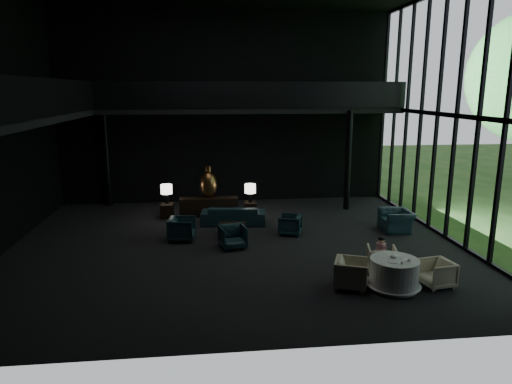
{
  "coord_description": "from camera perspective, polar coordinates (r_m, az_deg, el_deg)",
  "views": [
    {
      "loc": [
        -0.87,
        -13.65,
        4.8
      ],
      "look_at": [
        0.68,
        0.5,
        1.6
      ],
      "focal_mm": 32.0,
      "sensor_mm": 36.0,
      "label": 1
    }
  ],
  "objects": [
    {
      "name": "floor",
      "position": [
        14.49,
        -2.49,
        -6.66
      ],
      "size": [
        14.0,
        12.0,
        0.02
      ],
      "primitive_type": "cube",
      "color": "black",
      "rests_on": "ground"
    },
    {
      "name": "lounge_armchair_south",
      "position": [
        14.15,
        -2.93,
        -5.48
      ],
      "size": [
        0.89,
        0.85,
        0.78
      ],
      "primitive_type": "imported",
      "rotation": [
        0.0,
        0.0,
        0.2
      ],
      "color": "black",
      "rests_on": "floor"
    },
    {
      "name": "saucer",
      "position": [
        11.79,
        18.35,
        -8.03
      ],
      "size": [
        0.18,
        0.18,
        0.01
      ],
      "primitive_type": "cylinder",
      "rotation": [
        0.0,
        0.0,
        0.12
      ],
      "color": "white",
      "rests_on": "dining_table"
    },
    {
      "name": "railing_back",
      "position": [
        17.75,
        -0.23,
        12.04
      ],
      "size": [
        12.0,
        0.06,
        1.0
      ],
      "primitive_type": "cube",
      "color": "black",
      "rests_on": "mezzanine_back"
    },
    {
      "name": "console",
      "position": [
        17.78,
        -5.89,
        -1.85
      ],
      "size": [
        2.24,
        0.51,
        0.71
      ],
      "primitive_type": "cube",
      "color": "black",
      "rests_on": "floor"
    },
    {
      "name": "cereal_bowl",
      "position": [
        11.81,
        16.81,
        -7.71
      ],
      "size": [
        0.16,
        0.16,
        0.08
      ],
      "primitive_type": "ellipsoid",
      "color": "white",
      "rests_on": "dining_table"
    },
    {
      "name": "curtain_wall",
      "position": [
        15.75,
        23.8,
        8.72
      ],
      "size": [
        0.2,
        12.0,
        8.0
      ],
      "primitive_type": null,
      "color": "black",
      "rests_on": "ground"
    },
    {
      "name": "sofa",
      "position": [
        16.6,
        -2.85,
        -2.33
      ],
      "size": [
        2.65,
        1.05,
        1.01
      ],
      "primitive_type": "imported",
      "rotation": [
        0.0,
        0.0,
        3.03
      ],
      "color": "#254147",
      "rests_on": "floor"
    },
    {
      "name": "plate_a",
      "position": [
        11.55,
        16.74,
        -8.36
      ],
      "size": [
        0.3,
        0.3,
        0.01
      ],
      "primitive_type": "cylinder",
      "rotation": [
        0.0,
        0.0,
        -0.43
      ],
      "color": "white",
      "rests_on": "dining_table"
    },
    {
      "name": "lounge_armchair_west",
      "position": [
        15.01,
        -9.25,
        -4.35
      ],
      "size": [
        0.91,
        0.96,
        0.89
      ],
      "primitive_type": "imported",
      "rotation": [
        0.0,
        0.0,
        1.45
      ],
      "color": "#12373C",
      "rests_on": "floor"
    },
    {
      "name": "table_lamp_left",
      "position": [
        17.68,
        -11.13,
        0.25
      ],
      "size": [
        0.44,
        0.44,
        0.73
      ],
      "color": "black",
      "rests_on": "side_table_left"
    },
    {
      "name": "dining_chair_east",
      "position": [
        12.34,
        21.64,
        -9.38
      ],
      "size": [
        0.74,
        0.78,
        0.7
      ],
      "primitive_type": "imported",
      "rotation": [
        0.0,
        0.0,
        -1.4
      ],
      "color": "beige",
      "rests_on": "floor"
    },
    {
      "name": "mezzanine_left",
      "position": [
        14.6,
        -27.13,
        8.18
      ],
      "size": [
        2.0,
        12.0,
        0.25
      ],
      "primitive_type": "cube",
      "color": "black",
      "rests_on": "wall_left"
    },
    {
      "name": "wall_back",
      "position": [
        19.68,
        -3.8,
        10.33
      ],
      "size": [
        14.0,
        0.04,
        8.0
      ],
      "primitive_type": "cube",
      "color": "black",
      "rests_on": "ground"
    },
    {
      "name": "coffee_cup",
      "position": [
        11.71,
        18.6,
        -8.0
      ],
      "size": [
        0.1,
        0.1,
        0.06
      ],
      "primitive_type": "cylinder",
      "rotation": [
        0.0,
        0.0,
        -0.25
      ],
      "color": "white",
      "rests_on": "saucer"
    },
    {
      "name": "side_table_left",
      "position": [
        17.76,
        -11.05,
        -2.33
      ],
      "size": [
        0.49,
        0.49,
        0.54
      ],
      "primitive_type": "cube",
      "color": "black",
      "rests_on": "floor"
    },
    {
      "name": "plate_b",
      "position": [
        12.05,
        17.24,
        -7.51
      ],
      "size": [
        0.21,
        0.21,
        0.01
      ],
      "primitive_type": "cylinder",
      "rotation": [
        0.0,
        0.0,
        0.01
      ],
      "color": "white",
      "rests_on": "dining_table"
    },
    {
      "name": "bronze_urn",
      "position": [
        17.67,
        -5.96,
        0.99
      ],
      "size": [
        0.66,
        0.66,
        1.22
      ],
      "color": "#B57923",
      "rests_on": "console"
    },
    {
      "name": "column_nw",
      "position": [
        19.98,
        -18.18,
        4.0
      ],
      "size": [
        0.24,
        0.24,
        4.0
      ],
      "primitive_type": "cylinder",
      "color": "black",
      "rests_on": "floor"
    },
    {
      "name": "column_ne",
      "position": [
        18.74,
        11.44,
        3.85
      ],
      "size": [
        0.24,
        0.24,
        4.0
      ],
      "primitive_type": "cylinder",
      "color": "black",
      "rests_on": "floor"
    },
    {
      "name": "wall_front",
      "position": [
        7.74,
        0.22,
        6.76
      ],
      "size": [
        14.0,
        0.04,
        8.0
      ],
      "primitive_type": "cube",
      "color": "black",
      "rests_on": "ground"
    },
    {
      "name": "railing_left",
      "position": [
        14.26,
        -23.56,
        10.86
      ],
      "size": [
        0.06,
        12.0,
        1.0
      ],
      "primitive_type": "cube",
      "color": "black",
      "rests_on": "mezzanine_left"
    },
    {
      "name": "table_lamp_right",
      "position": [
        17.64,
        -0.73,
        0.33
      ],
      "size": [
        0.43,
        0.43,
        0.72
      ],
      "color": "black",
      "rests_on": "side_table_right"
    },
    {
      "name": "lounge_armchair_east",
      "position": [
        15.48,
        4.29,
        -4.06
      ],
      "size": [
        0.83,
        0.85,
        0.7
      ],
      "primitive_type": "imported",
      "rotation": [
        0.0,
        0.0,
        -1.91
      ],
      "color": "#163233",
      "rests_on": "floor"
    },
    {
      "name": "cream_pot",
      "position": [
        11.48,
        17.77,
        -8.42
      ],
      "size": [
        0.08,
        0.08,
        0.07
      ],
      "primitive_type": "cylinder",
      "rotation": [
        0.0,
        0.0,
        0.37
      ],
      "color": "#99999E",
      "rests_on": "dining_table"
    },
    {
      "name": "dining_chair_west",
      "position": [
        11.65,
        11.84,
        -9.7
      ],
      "size": [
        1.0,
        1.03,
        0.83
      ],
      "primitive_type": "imported",
      "rotation": [
        0.0,
        0.0,
        1.19
      ],
      "color": "beige",
      "rests_on": "floor"
    },
    {
      "name": "child",
      "position": [
        12.65,
        15.36,
        -6.58
      ],
      "size": [
        0.25,
        0.25,
        0.55
      ],
      "rotation": [
        0.0,
        0.0,
        3.14
      ],
      "color": "#D191B6",
      "rests_on": "dining_chair_north"
    },
    {
      "name": "mezzanine_back",
      "position": [
        18.76,
        -0.55,
        10.25
      ],
      "size": [
        12.0,
        2.0,
        0.25
      ],
      "primitive_type": "cube",
      "color": "black",
      "rests_on": "wall_back"
    },
    {
      "name": "coffee_table",
      "position": [
        15.29,
        -2.99,
        -4.86
      ],
      "size": [
        0.93,
        0.93,
        0.39
      ],
      "primitive_type": "cube",
      "rotation": [
        0.0,
        0.0,
        -0.06
      ],
      "color": "black",
      "rests_on": "floor"
    },
    {
      "name": "side_table_right",
      "position": [
        17.83,
        -0.73,
        -2.08
      ],
      "size": [
        0.46,
        0.46,
        0.51
      ],
      "primitive_type": "cube",
      "color": "black",
      "rests_on": "floor"
    },
    {
      "name": "window_armchair",
      "position": [
        16.52,
        17.14,
        -2.95
      ],
      "size": [
        0.79,
        1.18,
        1.01
      ],
      "primitive_type": "imported",
      "rotation": [
        0.0,
        0.0,
        -1.61
      ],
      "color": "black",
      "rests_on": "floor"
    },
    {
      "name": "dining_chair_north",
      "position": [
        12.82,
        15.44,
        -7.99
      ],
      "size": [
        0.86,
        0.83,
        0.74
      ],
      "primitive_type": "imported",
      "rotation": [
        0.0,
        0.0,
        2.9
      ],
      "color": "beige",
      "rests_on": "floor"
    },
    {
      "name": "dining_table",
      "position": [
        11.91,
        16.84,
        -9.94
      ],
      "size": [
        1.34,
        1.34,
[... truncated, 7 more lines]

